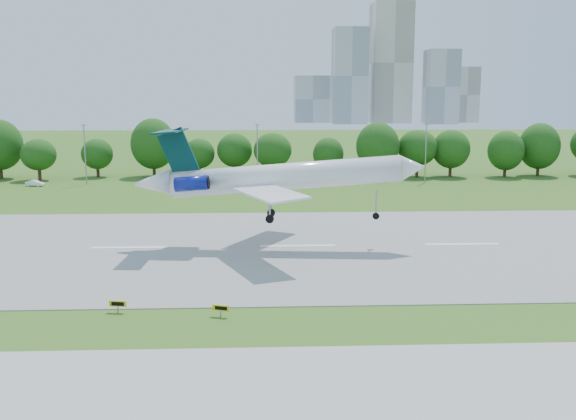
{
  "coord_description": "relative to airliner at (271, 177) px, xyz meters",
  "views": [
    {
      "loc": [
        15.6,
        -49.86,
        17.71
      ],
      "look_at": [
        18.54,
        18.0,
        5.7
      ],
      "focal_mm": 40.0,
      "sensor_mm": 36.0,
      "label": 1
    }
  ],
  "objects": [
    {
      "name": "service_vehicle_a",
      "position": [
        -46.58,
        54.86,
        -7.86
      ],
      "size": [
        3.86,
        2.13,
        1.21
      ],
      "primitive_type": "imported",
      "rotation": [
        0.0,
        0.0,
        1.33
      ],
      "color": "white",
      "rests_on": "ground"
    },
    {
      "name": "skyline",
      "position": [
        83.31,
        365.51,
        22.0
      ],
      "size": [
        127.0,
        52.0,
        80.0
      ],
      "color": "#B2B2B7",
      "rests_on": "ground"
    },
    {
      "name": "light_poles",
      "position": [
        -19.35,
        56.9,
        -2.13
      ],
      "size": [
        175.9,
        0.25,
        12.19
      ],
      "color": "gray",
      "rests_on": "ground"
    },
    {
      "name": "ground",
      "position": [
        -16.85,
        -25.1,
        -8.46
      ],
      "size": [
        600.0,
        600.0,
        0.0
      ],
      "primitive_type": "plane",
      "color": "#315A17",
      "rests_on": "ground"
    },
    {
      "name": "airliner",
      "position": [
        0.0,
        0.0,
        0.0
      ],
      "size": [
        34.38,
        24.94,
        11.03
      ],
      "rotation": [
        0.0,
        -0.08,
        -0.06
      ],
      "color": "white",
      "rests_on": "ground"
    },
    {
      "name": "tree_line",
      "position": [
        -16.85,
        66.9,
        -2.28
      ],
      "size": [
        288.4,
        8.4,
        10.4
      ],
      "color": "#382314",
      "rests_on": "ground"
    },
    {
      "name": "runway",
      "position": [
        -16.85,
        -0.1,
        -8.42
      ],
      "size": [
        400.0,
        45.0,
        0.08
      ],
      "primitive_type": "cube",
      "color": "gray",
      "rests_on": "ground"
    },
    {
      "name": "taxi_sign_right",
      "position": [
        -4.58,
        -24.74,
        -7.73
      ],
      "size": [
        1.4,
        0.61,
        1.0
      ],
      "rotation": [
        0.0,
        0.0,
        -0.33
      ],
      "color": "gray",
      "rests_on": "ground"
    },
    {
      "name": "taxi_sign_centre",
      "position": [
        -13.2,
        -23.31,
        -7.71
      ],
      "size": [
        1.46,
        0.4,
        1.02
      ],
      "rotation": [
        0.0,
        0.0,
        -0.16
      ],
      "color": "gray",
      "rests_on": "ground"
    },
    {
      "name": "service_vehicle_b",
      "position": [
        -20.28,
        50.93,
        -7.85
      ],
      "size": [
        3.77,
        1.86,
        1.24
      ],
      "primitive_type": "imported",
      "rotation": [
        0.0,
        0.0,
        1.68
      ],
      "color": "beige",
      "rests_on": "ground"
    }
  ]
}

